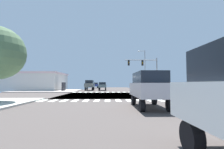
# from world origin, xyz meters

# --- Properties ---
(ground) EXTENTS (90.00, 90.00, 0.05)m
(ground) POSITION_xyz_m (0.00, 0.00, -0.03)
(ground) COLOR #473F3C
(sidewalk_corner_ne) EXTENTS (12.00, 12.00, 0.14)m
(sidewalk_corner_ne) POSITION_xyz_m (13.00, 12.00, 0.07)
(sidewalk_corner_ne) COLOR #B2ADA3
(sidewalk_corner_ne) RESTS_ON ground
(sidewalk_corner_nw) EXTENTS (12.00, 12.00, 0.14)m
(sidewalk_corner_nw) POSITION_xyz_m (-13.00, 12.00, 0.07)
(sidewalk_corner_nw) COLOR #B5A89E
(sidewalk_corner_nw) RESTS_ON ground
(crosswalk_near) EXTENTS (13.50, 2.00, 0.01)m
(crosswalk_near) POSITION_xyz_m (-0.25, -7.30, 0.00)
(crosswalk_near) COLOR white
(crosswalk_near) RESTS_ON ground
(crosswalk_far) EXTENTS (13.50, 2.00, 0.01)m
(crosswalk_far) POSITION_xyz_m (-0.25, 7.30, 0.00)
(crosswalk_far) COLOR white
(crosswalk_far) RESTS_ON ground
(traffic_signal_mast) EXTENTS (6.10, 0.55, 6.38)m
(traffic_signal_mast) POSITION_xyz_m (6.06, 7.61, 4.69)
(traffic_signal_mast) COLOR gray
(traffic_signal_mast) RESTS_ON ground
(street_lamp) EXTENTS (1.78, 0.32, 9.28)m
(street_lamp) POSITION_xyz_m (7.67, 15.11, 5.45)
(street_lamp) COLOR gray
(street_lamp) RESTS_ON ground
(bank_building) EXTENTS (16.58, 10.68, 4.03)m
(bank_building) POSITION_xyz_m (-18.62, 15.11, 2.02)
(bank_building) COLOR silver
(bank_building) RESTS_ON ground
(sedan_nearside_1) EXTENTS (1.80, 4.30, 1.88)m
(sedan_nearside_1) POSITION_xyz_m (-5.00, 33.84, 1.12)
(sedan_nearside_1) COLOR black
(sedan_nearside_1) RESTS_ON ground
(suv_farside_1) EXTENTS (1.96, 4.60, 2.34)m
(suv_farside_1) POSITION_xyz_m (2.00, -11.89, 1.39)
(suv_farside_1) COLOR black
(suv_farside_1) RESTS_ON ground
(sedan_leading_3) EXTENTS (1.80, 4.30, 1.88)m
(sedan_leading_3) POSITION_xyz_m (-2.00, 15.57, 1.12)
(sedan_leading_3) COLOR black
(sedan_leading_3) RESTS_ON ground
(suv_middle_4) EXTENTS (1.96, 4.60, 2.34)m
(suv_middle_4) POSITION_xyz_m (-5.00, 15.80, 1.39)
(suv_middle_4) COLOR black
(suv_middle_4) RESTS_ON ground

